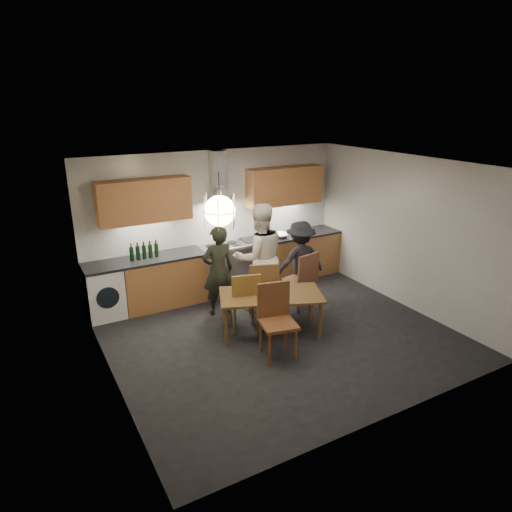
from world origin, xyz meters
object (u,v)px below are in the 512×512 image
person_right (300,261)px  wine_bottles (144,250)px  chair_front (276,315)px  stock_pot (298,229)px  person_left (218,271)px  chair_back_left (245,298)px  dining_table (271,299)px  mixing_bowl (281,235)px  person_mid (259,258)px

person_right → wine_bottles: bearing=-14.8°
chair_front → stock_pot: 3.15m
chair_front → person_left: (-0.16, 1.57, 0.17)m
chair_back_left → person_left: person_left is taller
person_right → dining_table: bearing=43.8°
mixing_bowl → wine_bottles: wine_bottles is taller
mixing_bowl → chair_front: bearing=-123.4°
person_left → wine_bottles: person_left is taller
dining_table → chair_back_left: size_ratio=1.75×
person_mid → wine_bottles: size_ratio=3.77×
person_right → stock_pot: 1.21m
dining_table → chair_front: 0.60m
chair_front → mixing_bowl: 2.77m
person_right → chair_back_left: bearing=29.7°
chair_front → mixing_bowl: bearing=68.3°
stock_pot → chair_back_left: bearing=-141.8°
chair_back_left → stock_pot: (2.07, 1.63, 0.41)m
dining_table → wine_bottles: size_ratio=3.49×
dining_table → person_mid: (0.28, 0.85, 0.35)m
dining_table → stock_pot: size_ratio=8.38×
mixing_bowl → wine_bottles: bearing=178.4°
chair_back_left → mixing_bowl: (1.60, 1.52, 0.38)m
person_mid → wine_bottles: person_mid is taller
chair_front → person_left: bearing=107.6°
chair_back_left → person_mid: 0.94m
chair_front → wine_bottles: bearing=127.6°
person_left → person_mid: size_ratio=0.82×
chair_front → mixing_bowl: chair_front is taller
person_mid → mixing_bowl: person_mid is taller
chair_back_left → person_mid: bearing=-118.7°
person_mid → mixing_bowl: bearing=-129.9°
wine_bottles → dining_table: bearing=-52.5°
person_left → stock_pot: 2.32m
person_mid → stock_pot: 1.78m
person_mid → chair_front: bearing=77.7°
dining_table → person_left: 1.11m
chair_back_left → person_left: bearing=-68.8°
person_left → stock_pot: size_ratio=7.45×
stock_pot → wine_bottles: wine_bottles is taller
person_left → mixing_bowl: person_left is taller
dining_table → wine_bottles: 2.35m
dining_table → stock_pot: (1.74, 1.86, 0.40)m
person_right → wine_bottles: person_right is taller
chair_front → dining_table: bearing=77.8°
dining_table → chair_back_left: 0.40m
person_left → wine_bottles: 1.31m
mixing_bowl → stock_pot: (0.47, 0.11, 0.03)m
dining_table → wine_bottles: bearing=149.6°
chair_front → chair_back_left: bearing=107.7°
person_left → person_mid: person_mid is taller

